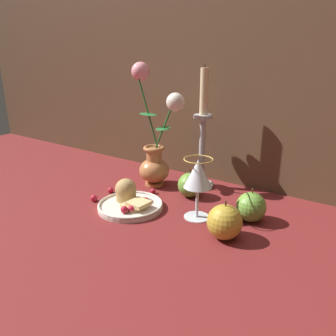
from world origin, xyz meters
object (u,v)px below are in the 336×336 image
(vase, at_px, (155,146))
(wine_glass, at_px, (198,176))
(candlestick, at_px, (202,138))
(apple_beside_vase, at_px, (251,207))
(apple_at_table_edge, at_px, (225,222))
(plate_with_pastries, at_px, (129,200))
(apple_near_glass, at_px, (190,185))

(vase, relative_size, wine_glass, 2.40)
(candlestick, bearing_deg, apple_beside_vase, -31.39)
(wine_glass, height_order, apple_at_table_edge, wine_glass)
(wine_glass, distance_m, candlestick, 0.22)
(plate_with_pastries, bearing_deg, apple_at_table_edge, -0.03)
(apple_near_glass, bearing_deg, apple_beside_vase, -11.71)
(candlestick, xyz_separation_m, apple_beside_vase, (0.21, -0.13, -0.12))
(vase, distance_m, wine_glass, 0.25)
(candlestick, distance_m, apple_near_glass, 0.15)
(candlestick, bearing_deg, wine_glass, -63.03)
(plate_with_pastries, height_order, apple_near_glass, apple_near_glass)
(plate_with_pastries, bearing_deg, wine_glass, 16.26)
(plate_with_pastries, height_order, wine_glass, wine_glass)
(vase, distance_m, apple_at_table_edge, 0.37)
(apple_near_glass, xyz_separation_m, apple_at_table_edge, (0.18, -0.15, 0.00))
(plate_with_pastries, height_order, apple_at_table_edge, apple_at_table_edge)
(candlestick, bearing_deg, vase, -150.77)
(vase, height_order, apple_near_glass, vase)
(wine_glass, relative_size, apple_at_table_edge, 1.70)
(plate_with_pastries, bearing_deg, apple_near_glass, 58.01)
(plate_with_pastries, relative_size, apple_at_table_edge, 1.90)
(apple_beside_vase, xyz_separation_m, apple_near_glass, (-0.20, 0.04, -0.00))
(vase, height_order, candlestick, vase)
(apple_beside_vase, relative_size, apple_near_glass, 1.03)
(plate_with_pastries, xyz_separation_m, candlestick, (0.08, 0.24, 0.13))
(apple_near_glass, relative_size, apple_at_table_edge, 0.92)
(vase, bearing_deg, apple_at_table_edge, -28.22)
(wine_glass, distance_m, apple_near_glass, 0.15)
(apple_near_glass, distance_m, apple_at_table_edge, 0.24)
(candlestick, relative_size, apple_near_glass, 4.39)
(vase, height_order, apple_at_table_edge, vase)
(vase, xyz_separation_m, wine_glass, (0.22, -0.12, -0.01))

